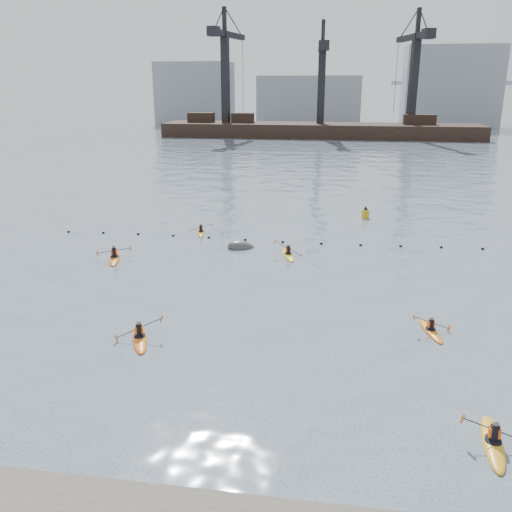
# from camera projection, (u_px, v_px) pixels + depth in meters

# --- Properties ---
(ground) EXTENTS (400.00, 400.00, 0.00)m
(ground) POSITION_uv_depth(u_px,v_px,m) (197.00, 397.00, 21.47)
(ground) COLOR #3B4B56
(ground) RESTS_ON ground
(float_line) EXTENTS (33.24, 0.73, 0.24)m
(float_line) POSITION_uv_depth(u_px,v_px,m) (264.00, 240.00, 42.74)
(float_line) COLOR black
(float_line) RESTS_ON ground
(barge_pier) EXTENTS (72.00, 19.30, 29.50)m
(barge_pier) POSITION_uv_depth(u_px,v_px,m) (319.00, 129.00, 124.45)
(barge_pier) COLOR black
(barge_pier) RESTS_ON ground
(skyline) EXTENTS (141.00, 28.00, 22.00)m
(skyline) POSITION_uv_depth(u_px,v_px,m) (334.00, 93.00, 159.75)
(skyline) COLOR gray
(skyline) RESTS_ON ground
(kayaker_0) EXTENTS (2.24, 3.44, 1.28)m
(kayaker_0) POSITION_uv_depth(u_px,v_px,m) (140.00, 337.00, 26.26)
(kayaker_0) COLOR orange
(kayaker_0) RESTS_ON ground
(kayaker_1) EXTENTS (2.29, 3.42, 1.17)m
(kayaker_1) POSITION_uv_depth(u_px,v_px,m) (493.00, 442.00, 18.60)
(kayaker_1) COLOR orange
(kayaker_1) RESTS_ON ground
(kayaker_2) EXTENTS (2.34, 3.64, 1.15)m
(kayaker_2) POSITION_uv_depth(u_px,v_px,m) (115.00, 258.00, 38.27)
(kayaker_2) COLOR orange
(kayaker_2) RESTS_ON ground
(kayaker_3) EXTENTS (2.17, 3.20, 1.36)m
(kayaker_3) POSITION_uv_depth(u_px,v_px,m) (288.00, 254.00, 39.00)
(kayaker_3) COLOR yellow
(kayaker_3) RESTS_ON ground
(kayaker_4) EXTENTS (1.99, 2.97, 1.09)m
(kayaker_4) POSITION_uv_depth(u_px,v_px,m) (431.00, 330.00, 27.06)
(kayaker_4) COLOR orange
(kayaker_4) RESTS_ON ground
(kayaker_5) EXTENTS (1.95, 2.95, 1.01)m
(kayaker_5) POSITION_uv_depth(u_px,v_px,m) (201.00, 232.00, 44.91)
(kayaker_5) COLOR #C78C17
(kayaker_5) RESTS_ON ground
(mooring_buoy) EXTENTS (2.61, 2.00, 1.49)m
(mooring_buoy) POSITION_uv_depth(u_px,v_px,m) (241.00, 248.00, 40.93)
(mooring_buoy) COLOR #424448
(mooring_buoy) RESTS_ON ground
(nav_buoy) EXTENTS (0.70, 0.70, 1.28)m
(nav_buoy) POSITION_uv_depth(u_px,v_px,m) (365.00, 214.00, 49.90)
(nav_buoy) COLOR gold
(nav_buoy) RESTS_ON ground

